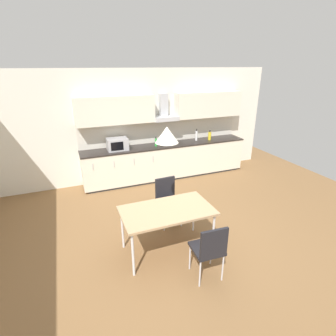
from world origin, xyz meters
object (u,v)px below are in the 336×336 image
Objects in this scene: bottle_white at (196,135)px; dining_table at (167,212)px; bottle_yellow at (210,136)px; chair_near_right at (210,247)px; chair_far_right at (167,196)px; bottle_green at (156,142)px; microwave at (117,144)px; pendant_lamp at (167,135)px.

bottle_white is 0.22× the size of dining_table.
chair_near_right is at bearing -119.68° from bottle_yellow.
chair_far_right is (-2.00, -1.97, -0.48)m from bottle_yellow.
chair_near_right is at bearing -97.67° from bottle_green.
bottle_yellow is (1.53, 0.02, 0.01)m from bottle_green.
bottle_white is at bearing 1.44° from microwave.
bottle_yellow is 0.81× the size of pendant_lamp.
bottle_white reaches higher than microwave.
bottle_yellow is (0.36, -0.08, -0.02)m from bottle_white.
pendant_lamp reaches higher than dining_table.
microwave is at bearing 93.54° from pendant_lamp.
dining_table is (-2.31, -2.74, -0.31)m from bottle_yellow.
dining_table is (-1.95, -2.82, -0.33)m from bottle_white.
bottle_green is 0.91× the size of bottle_yellow.
pendant_lamp is (-0.31, -0.77, 1.38)m from chair_far_right.
bottle_yellow is at bearing 49.86° from pendant_lamp.
microwave is 1.54× the size of bottle_white.
pendant_lamp is at bearing -130.14° from bottle_yellow.
microwave reaches higher than chair_near_right.
microwave is 2.11m from chair_far_right.
chair_near_right is 2.72× the size of pendant_lamp.
pendant_lamp is at bearing -116.57° from dining_table.
bottle_white reaches higher than dining_table.
chair_far_right is at bearing 68.22° from dining_table.
bottle_yellow is at bearing 49.86° from dining_table.
bottle_green reaches higher than chair_far_right.
bottle_green is 0.76× the size of bottle_white.
bottle_yellow is 3.69m from pendant_lamp.
chair_near_right is at bearing -68.26° from pendant_lamp.
chair_near_right is 1.00× the size of chair_far_right.
chair_far_right reaches higher than dining_table.
dining_table is at bearing -105.96° from bottle_green.
microwave is 1.50× the size of pendant_lamp.
bottle_white is 0.36× the size of chair_near_right.
chair_near_right is 1.55m from chair_far_right.
bottle_yellow reaches higher than chair_near_right.
chair_near_right is (0.31, -0.77, -0.17)m from dining_table.
pendant_lamp reaches higher than bottle_yellow.
microwave is at bearing 97.71° from chair_near_right.
bottle_green reaches higher than chair_near_right.
microwave is 0.55× the size of chair_far_right.
bottle_yellow is 2.84m from chair_far_right.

